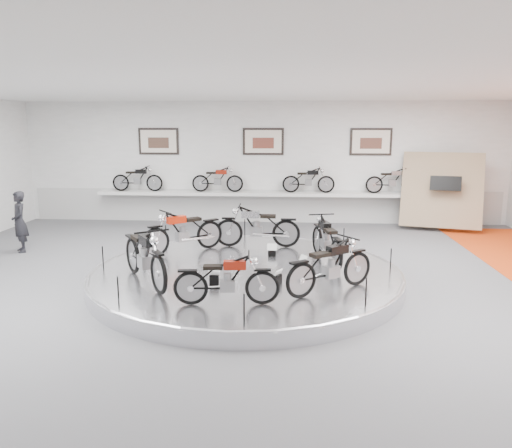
# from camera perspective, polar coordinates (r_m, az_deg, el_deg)

# --- Properties ---
(floor) EXTENTS (16.00, 16.00, 0.00)m
(floor) POSITION_cam_1_polar(r_m,az_deg,el_deg) (10.20, -1.29, -7.30)
(floor) COLOR #545457
(floor) RESTS_ON ground
(ceiling) EXTENTS (16.00, 16.00, 0.00)m
(ceiling) POSITION_cam_1_polar(r_m,az_deg,el_deg) (9.70, -1.40, 15.71)
(ceiling) COLOR white
(ceiling) RESTS_ON wall_back
(wall_back) EXTENTS (16.00, 0.00, 16.00)m
(wall_back) POSITION_cam_1_polar(r_m,az_deg,el_deg) (16.70, 0.83, 7.01)
(wall_back) COLOR white
(wall_back) RESTS_ON floor
(wall_front) EXTENTS (16.00, 0.00, 16.00)m
(wall_front) POSITION_cam_1_polar(r_m,az_deg,el_deg) (3.05, -13.64, -13.49)
(wall_front) COLOR white
(wall_front) RESTS_ON floor
(dado_band) EXTENTS (15.68, 0.04, 1.10)m
(dado_band) POSITION_cam_1_polar(r_m,az_deg,el_deg) (16.85, 0.82, 2.09)
(dado_band) COLOR #BCBCBA
(dado_band) RESTS_ON floor
(display_platform) EXTENTS (6.40, 6.40, 0.30)m
(display_platform) POSITION_cam_1_polar(r_m,az_deg,el_deg) (10.44, -1.15, -6.00)
(display_platform) COLOR silver
(display_platform) RESTS_ON floor
(platform_rim) EXTENTS (6.40, 6.40, 0.10)m
(platform_rim) POSITION_cam_1_polar(r_m,az_deg,el_deg) (10.41, -1.15, -5.36)
(platform_rim) COLOR #B2B2BA
(platform_rim) RESTS_ON display_platform
(shelf) EXTENTS (11.00, 0.55, 0.10)m
(shelf) POSITION_cam_1_polar(r_m,az_deg,el_deg) (16.51, 0.77, 3.47)
(shelf) COLOR silver
(shelf) RESTS_ON wall_back
(poster_left) EXTENTS (1.35, 0.06, 0.88)m
(poster_left) POSITION_cam_1_polar(r_m,az_deg,el_deg) (17.17, -11.07, 9.26)
(poster_left) COLOR #F0E2CE
(poster_left) RESTS_ON wall_back
(poster_center) EXTENTS (1.35, 0.06, 0.88)m
(poster_center) POSITION_cam_1_polar(r_m,az_deg,el_deg) (16.62, 0.83, 9.41)
(poster_center) COLOR #F0E2CE
(poster_center) RESTS_ON wall_back
(poster_right) EXTENTS (1.35, 0.06, 0.88)m
(poster_right) POSITION_cam_1_polar(r_m,az_deg,el_deg) (16.80, 13.00, 9.15)
(poster_right) COLOR #F0E2CE
(poster_right) RESTS_ON wall_back
(display_panel) EXTENTS (2.56, 1.52, 2.30)m
(display_panel) POSITION_cam_1_polar(r_m,az_deg,el_deg) (16.55, 20.45, 3.65)
(display_panel) COLOR #94785C
(display_panel) RESTS_ON floor
(shelf_bike_a) EXTENTS (1.22, 0.43, 0.73)m
(shelf_bike_a) POSITION_cam_1_polar(r_m,az_deg,el_deg) (17.20, -13.39, 4.88)
(shelf_bike_a) COLOR black
(shelf_bike_a) RESTS_ON shelf
(shelf_bike_b) EXTENTS (1.22, 0.43, 0.73)m
(shelf_bike_b) POSITION_cam_1_polar(r_m,az_deg,el_deg) (16.60, -4.42, 4.93)
(shelf_bike_b) COLOR maroon
(shelf_bike_b) RESTS_ON shelf
(shelf_bike_c) EXTENTS (1.22, 0.43, 0.73)m
(shelf_bike_c) POSITION_cam_1_polar(r_m,az_deg,el_deg) (16.44, 6.02, 4.84)
(shelf_bike_c) COLOR black
(shelf_bike_c) RESTS_ON shelf
(shelf_bike_d) EXTENTS (1.22, 0.43, 0.73)m
(shelf_bike_d) POSITION_cam_1_polar(r_m,az_deg,el_deg) (16.77, 15.31, 4.62)
(shelf_bike_d) COLOR #9F9FA3
(shelf_bike_d) RESTS_ON shelf
(bike_a) EXTENTS (0.99, 1.80, 1.00)m
(bike_a) POSITION_cam_1_polar(r_m,az_deg,el_deg) (10.93, 8.07, -1.78)
(bike_a) COLOR black
(bike_a) RESTS_ON display_platform
(bike_b) EXTENTS (1.77, 0.62, 1.04)m
(bike_b) POSITION_cam_1_polar(r_m,az_deg,el_deg) (12.15, 0.16, -0.25)
(bike_b) COLOR #9F9FA3
(bike_b) RESTS_ON display_platform
(bike_c) EXTENTS (1.75, 1.59, 1.03)m
(bike_c) POSITION_cam_1_polar(r_m,az_deg,el_deg) (11.74, -8.32, -0.80)
(bike_c) COLOR red
(bike_c) RESTS_ON display_platform
(bike_d) EXTENTS (1.62, 1.93, 1.11)m
(bike_d) POSITION_cam_1_polar(r_m,az_deg,el_deg) (9.62, -12.62, -3.43)
(bike_d) COLOR black
(bike_d) RESTS_ON display_platform
(bike_e) EXTENTS (1.54, 0.65, 0.88)m
(bike_e) POSITION_cam_1_polar(r_m,az_deg,el_deg) (8.31, -3.39, -6.33)
(bike_e) COLOR maroon
(bike_e) RESTS_ON display_platform
(bike_f) EXTENTS (1.68, 1.46, 0.97)m
(bike_f) POSITION_cam_1_polar(r_m,az_deg,el_deg) (9.02, 8.50, -4.71)
(bike_f) COLOR black
(bike_f) RESTS_ON display_platform
(visitor) EXTENTS (0.66, 0.69, 1.58)m
(visitor) POSITION_cam_1_polar(r_m,az_deg,el_deg) (14.21, -25.41, 0.22)
(visitor) COLOR black
(visitor) RESTS_ON floor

